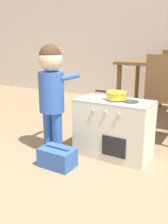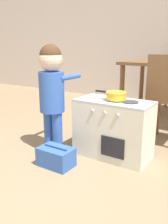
{
  "view_description": "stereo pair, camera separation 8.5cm",
  "coord_description": "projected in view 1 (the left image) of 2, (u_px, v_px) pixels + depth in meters",
  "views": [
    {
      "loc": [
        0.95,
        -0.75,
        0.93
      ],
      "look_at": [
        -0.11,
        1.03,
        0.37
      ],
      "focal_mm": 40.0,
      "sensor_mm": 36.0,
      "label": 1
    },
    {
      "loc": [
        1.03,
        -0.7,
        0.93
      ],
      "look_at": [
        -0.11,
        1.03,
        0.37
      ],
      "focal_mm": 40.0,
      "sensor_mm": 36.0,
      "label": 2
    }
  ],
  "objects": [
    {
      "name": "dining_chair_near",
      "position": [
        168.0,
        97.0,
        2.31
      ],
      "size": [
        0.38,
        0.38,
        0.85
      ],
      "color": "brown",
      "rests_on": "ground_plane"
    },
    {
      "name": "wall_back",
      "position": [
        168.0,
        18.0,
        3.72
      ],
      "size": [
        10.0,
        0.06,
        2.6
      ],
      "color": "beige",
      "rests_on": "ground_plane"
    },
    {
      "name": "play_kitchen",
      "position": [
        113.0,
        128.0,
        2.11
      ],
      "size": [
        0.63,
        0.33,
        0.5
      ],
      "color": "silver",
      "rests_on": "ground_plane"
    },
    {
      "name": "toy_basket",
      "position": [
        57.0,
        157.0,
        1.95
      ],
      "size": [
        0.27,
        0.18,
        0.17
      ],
      "color": "#335BB2",
      "rests_on": "ground_plane"
    },
    {
      "name": "ground_plane",
      "position": [
        3.0,
        224.0,
        1.34
      ],
      "size": [
        16.0,
        16.0,
        0.0
      ],
      "primitive_type": "plane",
      "color": "#8E7556"
    },
    {
      "name": "toy_pot",
      "position": [
        116.0,
        95.0,
        2.02
      ],
      "size": [
        0.27,
        0.16,
        0.06
      ],
      "color": "yellow",
      "rests_on": "play_kitchen"
    },
    {
      "name": "child_figure",
      "position": [
        51.0,
        86.0,
        2.12
      ],
      "size": [
        0.24,
        0.38,
        0.93
      ],
      "color": "#335BB7",
      "rests_on": "ground_plane"
    }
  ]
}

